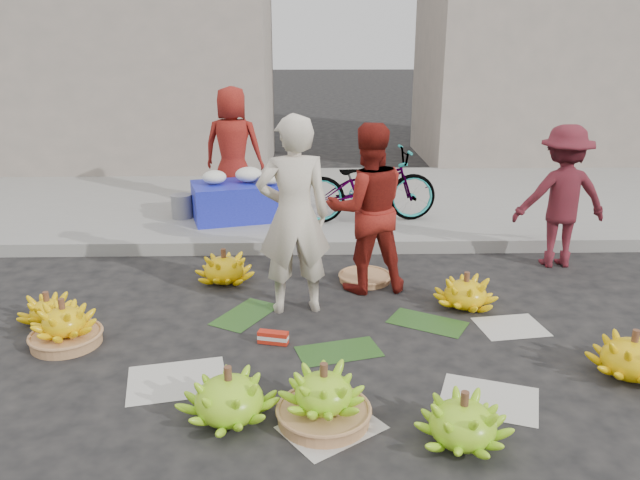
{
  "coord_description": "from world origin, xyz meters",
  "views": [
    {
      "loc": [
        -0.36,
        -4.6,
        2.4
      ],
      "look_at": [
        -0.23,
        0.51,
        0.7
      ],
      "focal_mm": 35.0,
      "sensor_mm": 36.0,
      "label": 1
    }
  ],
  "objects_px": {
    "banana_bunch_0": "(65,326)",
    "vendor_cream": "(294,216)",
    "banana_bunch_4": "(632,356)",
    "flower_table": "(239,198)",
    "bicycle": "(367,185)"
  },
  "relations": [
    {
      "from": "banana_bunch_0",
      "to": "vendor_cream",
      "type": "relative_size",
      "value": 0.32
    },
    {
      "from": "banana_bunch_4",
      "to": "flower_table",
      "type": "xyz_separation_m",
      "value": [
        -3.22,
        3.77,
        0.23
      ]
    },
    {
      "from": "vendor_cream",
      "to": "bicycle",
      "type": "relative_size",
      "value": 1.01
    },
    {
      "from": "banana_bunch_0",
      "to": "banana_bunch_4",
      "type": "height_order",
      "value": "banana_bunch_0"
    },
    {
      "from": "banana_bunch_0",
      "to": "vendor_cream",
      "type": "distance_m",
      "value": 2.08
    },
    {
      "from": "flower_table",
      "to": "banana_bunch_0",
      "type": "bearing_deg",
      "value": -123.95
    },
    {
      "from": "banana_bunch_4",
      "to": "vendor_cream",
      "type": "xyz_separation_m",
      "value": [
        -2.47,
        1.23,
        0.72
      ]
    },
    {
      "from": "banana_bunch_4",
      "to": "flower_table",
      "type": "bearing_deg",
      "value": 130.51
    },
    {
      "from": "banana_bunch_0",
      "to": "flower_table",
      "type": "relative_size",
      "value": 0.45
    },
    {
      "from": "bicycle",
      "to": "banana_bunch_0",
      "type": "bearing_deg",
      "value": 131.89
    },
    {
      "from": "flower_table",
      "to": "bicycle",
      "type": "xyz_separation_m",
      "value": [
        1.63,
        -0.15,
        0.19
      ]
    },
    {
      "from": "flower_table",
      "to": "banana_bunch_4",
      "type": "bearing_deg",
      "value": -64.41
    },
    {
      "from": "banana_bunch_0",
      "to": "banana_bunch_4",
      "type": "xyz_separation_m",
      "value": [
        4.32,
        -0.6,
        -0.0
      ]
    },
    {
      "from": "flower_table",
      "to": "bicycle",
      "type": "height_order",
      "value": "bicycle"
    },
    {
      "from": "banana_bunch_4",
      "to": "banana_bunch_0",
      "type": "bearing_deg",
      "value": 172.05
    }
  ]
}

